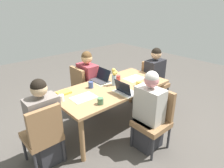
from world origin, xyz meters
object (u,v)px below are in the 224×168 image
object	(u,v)px
chair_near_left_near	(83,87)
person_head_right_left_mid	(45,127)
person_head_left_right_near	(154,80)
coffee_mug_near_right	(91,85)
person_far_left_far	(149,115)
coffee_mug_centre_right	(138,84)
chair_head_right_left_mid	(43,133)
coffee_mug_far_left	(100,101)
flower_vase	(114,76)
coffee_mug_near_left	(118,78)
person_near_left_near	(88,86)
laptop_near_left_near	(101,79)
laptop_far_left_far	(125,91)
book_red_cover	(64,93)
chair_head_left_right_near	(153,80)
dining_table	(112,91)
chair_far_left_far	(155,117)
coffee_mug_centre_left	(61,98)

from	to	relation	value
chair_near_left_near	person_head_right_left_mid	xyz separation A→B (m)	(1.13, 0.78, 0.03)
person_head_left_right_near	coffee_mug_near_right	xyz separation A→B (m)	(1.44, -0.18, 0.26)
person_far_left_far	coffee_mug_centre_right	bearing A→B (deg)	-122.70
chair_near_left_near	coffee_mug_centre_right	xyz separation A→B (m)	(-0.41, 1.02, 0.27)
chair_head_right_left_mid	coffee_mug_far_left	distance (m)	0.83
person_far_left_far	person_head_left_right_near	bearing A→B (deg)	-145.59
flower_vase	coffee_mug_near_left	distance (m)	0.27
person_head_left_right_near	coffee_mug_centre_right	world-z (taller)	person_head_left_right_near
chair_near_left_near	coffee_mug_near_right	distance (m)	0.65
person_near_left_near	laptop_near_left_near	size ratio (longest dim) A/B	3.73
flower_vase	laptop_far_left_far	size ratio (longest dim) A/B	0.92
person_head_left_right_near	book_red_cover	size ratio (longest dim) A/B	5.97
person_near_left_near	book_red_cover	distance (m)	0.85
chair_head_right_left_mid	chair_head_left_right_near	size ratio (longest dim) A/B	1.00
chair_head_right_left_mid	chair_head_left_right_near	xyz separation A→B (m)	(-2.48, -0.20, 0.00)
dining_table	person_far_left_far	world-z (taller)	person_far_left_far
person_head_right_left_mid	person_near_left_near	bearing A→B (deg)	-149.02
person_far_left_far	flower_vase	distance (m)	0.87
chair_far_left_far	laptop_far_left_far	xyz separation A→B (m)	(0.12, -0.49, 0.28)
laptop_far_left_far	chair_far_left_far	bearing A→B (deg)	103.69
chair_head_left_right_near	coffee_mug_centre_left	bearing A→B (deg)	-0.30
person_head_left_right_near	coffee_mug_centre_right	size ratio (longest dim) A/B	13.88
chair_far_left_far	person_head_left_right_near	distance (m)	1.34
laptop_far_left_far	coffee_mug_centre_right	world-z (taller)	laptop_far_left_far
person_near_left_near	coffee_mug_near_left	world-z (taller)	person_near_left_near
chair_near_left_near	laptop_far_left_far	size ratio (longest dim) A/B	2.81
chair_head_right_left_mid	person_far_left_far	distance (m)	1.44
flower_vase	coffee_mug_centre_right	distance (m)	0.42
chair_far_left_far	person_far_left_far	world-z (taller)	person_far_left_far
flower_vase	laptop_far_left_far	xyz separation A→B (m)	(0.09, 0.35, -0.12)
chair_near_left_near	person_head_right_left_mid	bearing A→B (deg)	34.74
person_near_left_near	chair_head_left_right_near	world-z (taller)	person_near_left_near
chair_head_right_left_mid	book_red_cover	bearing A→B (deg)	-143.43
chair_far_left_far	coffee_mug_near_left	size ratio (longest dim) A/B	10.65
coffee_mug_near_left	person_head_right_left_mid	bearing A→B (deg)	7.24
dining_table	person_head_left_right_near	size ratio (longest dim) A/B	1.58
chair_head_left_right_near	person_head_left_right_near	world-z (taller)	person_head_left_right_near
laptop_near_left_near	coffee_mug_near_right	xyz separation A→B (m)	(0.30, 0.11, 0.01)
person_head_right_left_mid	chair_near_left_near	bearing A→B (deg)	-145.26
chair_head_right_left_mid	person_head_left_right_near	xyz separation A→B (m)	(-2.42, -0.13, 0.03)
person_far_left_far	coffee_mug_near_left	bearing A→B (deg)	-105.18
person_head_right_left_mid	coffee_mug_near_right	bearing A→B (deg)	-165.79
laptop_near_left_near	coffee_mug_far_left	size ratio (longest dim) A/B	3.50
chair_head_left_right_near	book_red_cover	distance (m)	1.96
chair_far_left_far	book_red_cover	xyz separation A→B (m)	(0.82, -1.10, 0.25)
person_head_left_right_near	coffee_mug_far_left	bearing A→B (deg)	11.95
dining_table	coffee_mug_near_right	world-z (taller)	coffee_mug_near_right
flower_vase	book_red_cover	world-z (taller)	flower_vase
chair_head_right_left_mid	coffee_mug_centre_right	xyz separation A→B (m)	(-1.60, 0.16, 0.27)
person_head_left_right_near	coffee_mug_centre_right	bearing A→B (deg)	19.54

